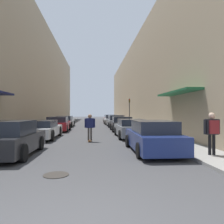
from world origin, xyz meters
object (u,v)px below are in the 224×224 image
parked_car_right_0 (153,137)px  parked_car_right_2 (122,124)px  parked_car_left_0 (10,139)px  parked_car_right_4 (111,120)px  parked_car_right_1 (131,128)px  pedestrian (212,128)px  parked_car_right_3 (116,121)px  skateboarder (90,125)px  parked_car_right_5 (109,119)px  manhole_cover (56,175)px  parked_car_left_1 (43,129)px  parked_car_left_3 (65,122)px  parked_car_left_2 (58,124)px  traffic_light (129,109)px

parked_car_right_0 → parked_car_right_2: (-0.01, 10.56, -0.01)m
parked_car_left_0 → parked_car_right_4: (5.74, 22.22, -0.01)m
parked_car_right_1 → pedestrian: size_ratio=2.72×
parked_car_right_3 → skateboarder: 13.00m
parked_car_right_5 → manhole_cover: 30.98m
parked_car_right_0 → parked_car_right_4: parked_car_right_0 is taller
parked_car_right_3 → skateboarder: skateboarder is taller
parked_car_right_4 → parked_car_left_1: bearing=-109.1°
parked_car_right_2 → parked_car_right_3: size_ratio=0.84×
parked_car_right_1 → parked_car_right_5: 22.04m
parked_car_right_4 → parked_car_left_0: bearing=-104.5°
parked_car_right_4 → skateboarder: bearing=-98.2°
parked_car_right_0 → parked_car_right_4: bearing=90.4°
parked_car_left_3 → pedestrian: bearing=-66.7°
parked_car_right_0 → manhole_cover: 4.87m
parked_car_left_3 → parked_car_right_3: 6.02m
parked_car_right_1 → manhole_cover: (-3.58, -8.72, -0.60)m
parked_car_left_0 → parked_car_right_2: parked_car_left_0 is taller
parked_car_right_0 → pedestrian: pedestrian is taller
parked_car_right_1 → parked_car_right_3: bearing=89.8°
parked_car_left_0 → manhole_cover: bearing=-51.1°
parked_car_left_1 → manhole_cover: size_ratio=6.86×
parked_car_right_3 → parked_car_left_3: bearing=174.6°
parked_car_left_1 → parked_car_right_1: 5.86m
parked_car_right_1 → manhole_cover: bearing=-112.3°
parked_car_left_1 → parked_car_right_3: parked_car_right_3 is taller
parked_car_right_3 → parked_car_left_2: bearing=-137.1°
parked_car_right_1 → pedestrian: pedestrian is taller
parked_car_left_3 → parked_car_right_3: parked_car_right_3 is taller
parked_car_left_3 → parked_car_right_5: 12.31m
parked_car_left_0 → parked_car_right_5: size_ratio=0.87×
parked_car_left_2 → pedestrian: pedestrian is taller
parked_car_left_0 → parked_car_left_1: 5.70m
traffic_light → parked_car_right_5: bearing=98.7°
parked_car_left_0 → parked_car_left_3: 17.18m
parked_car_left_0 → parked_car_right_2: (5.89, 10.94, -0.03)m
parked_car_left_3 → parked_car_right_5: size_ratio=1.05×
pedestrian → parked_car_left_0: bearing=172.2°
parked_car_right_4 → parked_car_right_0: bearing=-89.6°
parked_car_right_4 → parked_car_right_5: (0.21, 5.69, -0.06)m
parked_car_left_0 → parked_car_left_1: parked_car_left_0 is taller
parked_car_right_5 → pedestrian: 29.05m
parked_car_right_4 → manhole_cover: parked_car_right_4 is taller
parked_car_left_3 → parked_car_right_4: (5.81, 5.04, 0.03)m
parked_car_left_2 → pedestrian: bearing=-57.9°
parked_car_right_0 → manhole_cover: parked_car_right_0 is taller
parked_car_left_0 → parked_car_left_2: bearing=89.5°
parked_car_left_0 → skateboarder: (3.11, 3.93, 0.32)m
parked_car_right_3 → traffic_light: (1.69, 0.43, 1.49)m
parked_car_right_5 → traffic_light: traffic_light is taller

